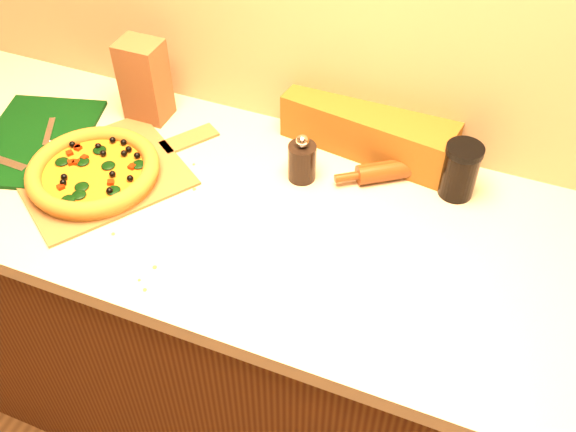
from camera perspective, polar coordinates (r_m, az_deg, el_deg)
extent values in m
cube|color=#451F0E|center=(1.75, 0.81, -11.29)|extent=(2.80, 0.65, 0.86)
cube|color=#BFB495|center=(1.40, 0.99, -1.03)|extent=(2.84, 0.68, 0.04)
cube|color=brown|center=(1.55, -16.34, 3.65)|extent=(0.47, 0.48, 0.01)
cube|color=brown|center=(1.61, -8.77, 6.79)|extent=(0.12, 0.15, 0.01)
cylinder|color=#AD7B2B|center=(1.54, -16.82, 3.48)|extent=(0.29, 0.29, 0.01)
cylinder|color=orange|center=(1.53, -16.90, 3.78)|extent=(0.24, 0.24, 0.01)
torus|color=#985A1B|center=(1.53, -16.95, 3.95)|extent=(0.30, 0.30, 0.04)
ellipsoid|color=black|center=(1.52, -15.03, 4.22)|extent=(0.03, 0.03, 0.01)
sphere|color=black|center=(1.53, -18.44, 3.98)|extent=(0.02, 0.02, 0.02)
cube|color=#911C05|center=(1.49, -17.35, 2.77)|extent=(0.02, 0.02, 0.01)
cube|color=black|center=(1.70, -21.49, 6.30)|extent=(0.33, 0.40, 0.01)
cube|color=silver|center=(1.70, -20.45, 7.00)|extent=(0.06, 0.10, 0.01)
cylinder|color=silver|center=(1.67, -19.77, 6.30)|extent=(0.04, 0.02, 0.01)
cube|color=silver|center=(1.66, -24.11, 4.53)|extent=(0.14, 0.03, 0.00)
cylinder|color=black|center=(1.46, 1.25, 4.82)|extent=(0.06, 0.06, 0.09)
sphere|color=silver|center=(1.42, 1.29, 6.68)|extent=(0.03, 0.03, 0.03)
cylinder|color=#5B2B0F|center=(1.50, 10.50, 4.24)|extent=(0.22, 0.17, 0.05)
cylinder|color=#5B2B0F|center=(1.56, 15.45, 4.93)|extent=(0.06, 0.05, 0.02)
cylinder|color=#5B2B0F|center=(1.46, 5.22, 3.46)|extent=(0.06, 0.05, 0.02)
cube|color=brown|center=(1.55, 7.22, 7.78)|extent=(0.43, 0.19, 0.11)
cube|color=brown|center=(1.65, -12.63, 11.66)|extent=(0.10, 0.08, 0.21)
cylinder|color=black|center=(1.46, 14.99, 3.69)|extent=(0.08, 0.08, 0.12)
cylinder|color=black|center=(1.42, 15.48, 5.67)|extent=(0.08, 0.08, 0.01)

